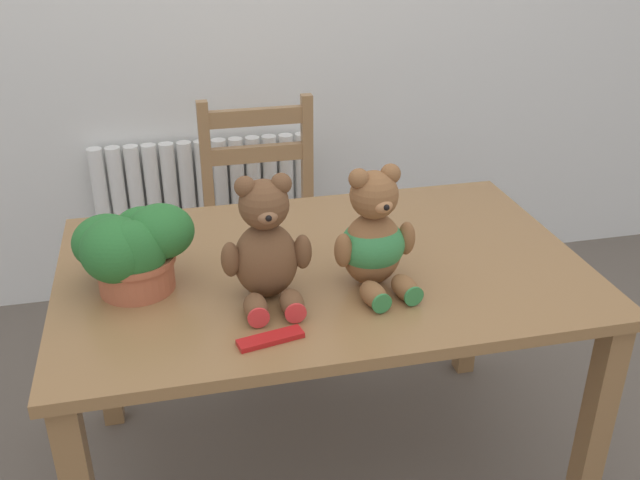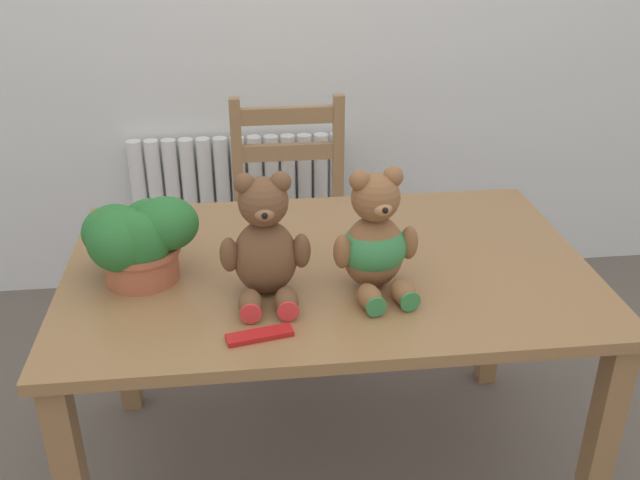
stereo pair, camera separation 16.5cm
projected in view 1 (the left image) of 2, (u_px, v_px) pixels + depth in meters
The scene contains 7 objects.
radiator at pixel (207, 225), 2.97m from camera, with size 0.88×0.10×0.67m.
dining_table at pixel (322, 294), 1.87m from camera, with size 1.33×0.85×0.71m.
wooden_chair_behind at pixel (265, 229), 2.61m from camera, with size 0.41×0.38×0.90m.
teddy_bear_left at pixel (266, 247), 1.62m from camera, with size 0.21×0.21×0.30m.
teddy_bear_right at pixel (374, 239), 1.68m from camera, with size 0.21×0.23×0.30m.
potted_plant at pixel (130, 248), 1.66m from camera, with size 0.29×0.23×0.21m.
chocolate_bar at pixel (270, 339), 1.51m from camera, with size 0.14×0.04×0.01m, color red.
Camera 1 is at (-0.37, -1.14, 1.58)m, focal length 40.00 mm.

